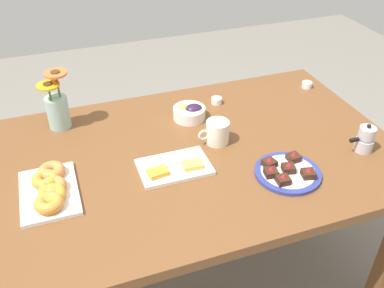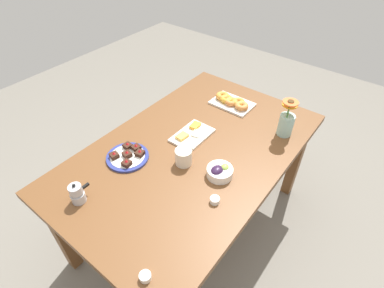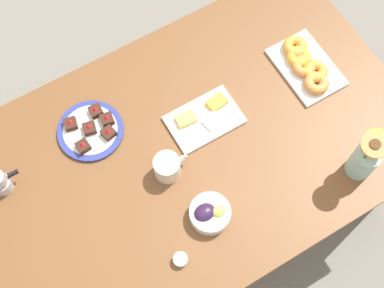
{
  "view_description": "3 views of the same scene",
  "coord_description": "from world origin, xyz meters",
  "px_view_note": "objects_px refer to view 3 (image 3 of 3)",
  "views": [
    {
      "loc": [
        0.44,
        1.25,
        1.72
      ],
      "look_at": [
        0.0,
        0.0,
        0.78
      ],
      "focal_mm": 40.0,
      "sensor_mm": 36.0,
      "label": 1
    },
    {
      "loc": [
        -1.01,
        -0.79,
        1.91
      ],
      "look_at": [
        0.0,
        0.0,
        0.78
      ],
      "focal_mm": 28.0,
      "sensor_mm": 36.0,
      "label": 2
    },
    {
      "loc": [
        -0.36,
        -0.61,
        2.49
      ],
      "look_at": [
        0.0,
        0.0,
        0.78
      ],
      "focal_mm": 50.0,
      "sensor_mm": 36.0,
      "label": 3
    }
  ],
  "objects_px": {
    "grape_bowl": "(210,213)",
    "dessert_plate": "(91,130)",
    "dining_table": "(192,157)",
    "coffee_mug": "(167,167)",
    "croissant_platter": "(306,65)",
    "jam_cup_honey": "(180,259)",
    "flower_vase": "(365,160)",
    "cheese_platter": "(204,118)"
  },
  "relations": [
    {
      "from": "jam_cup_honey",
      "to": "dessert_plate",
      "type": "bearing_deg",
      "value": 94.59
    },
    {
      "from": "dining_table",
      "to": "flower_vase",
      "type": "distance_m",
      "value": 0.61
    },
    {
      "from": "grape_bowl",
      "to": "dessert_plate",
      "type": "distance_m",
      "value": 0.52
    },
    {
      "from": "coffee_mug",
      "to": "cheese_platter",
      "type": "xyz_separation_m",
      "value": [
        0.21,
        0.11,
        -0.04
      ]
    },
    {
      "from": "croissant_platter",
      "to": "jam_cup_honey",
      "type": "height_order",
      "value": "croissant_platter"
    },
    {
      "from": "coffee_mug",
      "to": "dessert_plate",
      "type": "bearing_deg",
      "value": 120.44
    },
    {
      "from": "croissant_platter",
      "to": "dessert_plate",
      "type": "bearing_deg",
      "value": 167.65
    },
    {
      "from": "dining_table",
      "to": "grape_bowl",
      "type": "bearing_deg",
      "value": -107.18
    },
    {
      "from": "dining_table",
      "to": "grape_bowl",
      "type": "height_order",
      "value": "grape_bowl"
    },
    {
      "from": "dessert_plate",
      "to": "flower_vase",
      "type": "bearing_deg",
      "value": -39.17
    },
    {
      "from": "coffee_mug",
      "to": "grape_bowl",
      "type": "height_order",
      "value": "coffee_mug"
    },
    {
      "from": "grape_bowl",
      "to": "cheese_platter",
      "type": "relative_size",
      "value": 0.53
    },
    {
      "from": "dessert_plate",
      "to": "flower_vase",
      "type": "distance_m",
      "value": 0.95
    },
    {
      "from": "cheese_platter",
      "to": "flower_vase",
      "type": "xyz_separation_m",
      "value": [
        0.36,
        -0.43,
        0.08
      ]
    },
    {
      "from": "dining_table",
      "to": "cheese_platter",
      "type": "relative_size",
      "value": 6.15
    },
    {
      "from": "dessert_plate",
      "to": "croissant_platter",
      "type": "bearing_deg",
      "value": -12.35
    },
    {
      "from": "dessert_plate",
      "to": "flower_vase",
      "type": "relative_size",
      "value": 0.95
    },
    {
      "from": "dining_table",
      "to": "croissant_platter",
      "type": "distance_m",
      "value": 0.55
    },
    {
      "from": "croissant_platter",
      "to": "grape_bowl",
      "type": "bearing_deg",
      "value": -153.36
    },
    {
      "from": "croissant_platter",
      "to": "jam_cup_honey",
      "type": "distance_m",
      "value": 0.86
    },
    {
      "from": "dining_table",
      "to": "grape_bowl",
      "type": "relative_size",
      "value": 11.54
    },
    {
      "from": "grape_bowl",
      "to": "jam_cup_honey",
      "type": "bearing_deg",
      "value": -153.22
    },
    {
      "from": "grape_bowl",
      "to": "dessert_plate",
      "type": "height_order",
      "value": "grape_bowl"
    },
    {
      "from": "coffee_mug",
      "to": "dessert_plate",
      "type": "distance_m",
      "value": 0.32
    },
    {
      "from": "croissant_platter",
      "to": "flower_vase",
      "type": "bearing_deg",
      "value": -99.91
    },
    {
      "from": "dining_table",
      "to": "dessert_plate",
      "type": "distance_m",
      "value": 0.38
    },
    {
      "from": "coffee_mug",
      "to": "cheese_platter",
      "type": "height_order",
      "value": "coffee_mug"
    },
    {
      "from": "grape_bowl",
      "to": "cheese_platter",
      "type": "bearing_deg",
      "value": 61.64
    },
    {
      "from": "grape_bowl",
      "to": "cheese_platter",
      "type": "xyz_separation_m",
      "value": [
        0.17,
        0.32,
        -0.02
      ]
    },
    {
      "from": "grape_bowl",
      "to": "croissant_platter",
      "type": "height_order",
      "value": "grape_bowl"
    },
    {
      "from": "cheese_platter",
      "to": "jam_cup_honey",
      "type": "height_order",
      "value": "cheese_platter"
    },
    {
      "from": "coffee_mug",
      "to": "flower_vase",
      "type": "relative_size",
      "value": 0.51
    },
    {
      "from": "dining_table",
      "to": "grape_bowl",
      "type": "xyz_separation_m",
      "value": [
        -0.07,
        -0.24,
        0.12
      ]
    },
    {
      "from": "dining_table",
      "to": "dessert_plate",
      "type": "xyz_separation_m",
      "value": [
        -0.28,
        0.24,
        0.1
      ]
    },
    {
      "from": "grape_bowl",
      "to": "dessert_plate",
      "type": "relative_size",
      "value": 0.58
    },
    {
      "from": "grape_bowl",
      "to": "coffee_mug",
      "type": "bearing_deg",
      "value": 101.53
    },
    {
      "from": "dessert_plate",
      "to": "dining_table",
      "type": "bearing_deg",
      "value": -40.93
    },
    {
      "from": "coffee_mug",
      "to": "cheese_platter",
      "type": "distance_m",
      "value": 0.24
    },
    {
      "from": "jam_cup_honey",
      "to": "flower_vase",
      "type": "height_order",
      "value": "flower_vase"
    },
    {
      "from": "cheese_platter",
      "to": "flower_vase",
      "type": "relative_size",
      "value": 1.04
    },
    {
      "from": "flower_vase",
      "to": "dining_table",
      "type": "bearing_deg",
      "value": 141.94
    },
    {
      "from": "cheese_platter",
      "to": "dessert_plate",
      "type": "bearing_deg",
      "value": 156.13
    }
  ]
}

